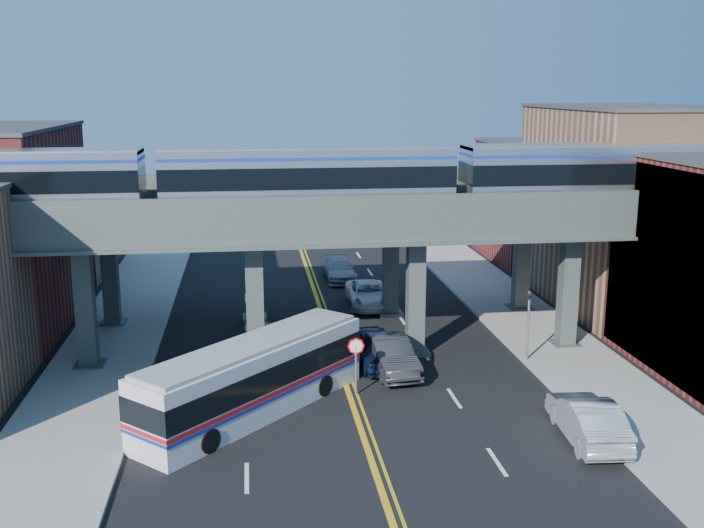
# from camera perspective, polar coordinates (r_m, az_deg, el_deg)

# --- Properties ---
(ground) EXTENTS (120.00, 120.00, 0.00)m
(ground) POSITION_cam_1_polar(r_m,az_deg,el_deg) (32.32, 0.49, -11.49)
(ground) COLOR black
(ground) RESTS_ON ground
(sidewalk_west) EXTENTS (5.00, 70.00, 0.16)m
(sidewalk_west) POSITION_cam_1_polar(r_m,az_deg,el_deg) (41.99, -17.34, -6.16)
(sidewalk_west) COLOR gray
(sidewalk_west) RESTS_ON ground
(sidewalk_east) EXTENTS (5.00, 70.00, 0.16)m
(sidewalk_east) POSITION_cam_1_polar(r_m,az_deg,el_deg) (44.20, 13.60, -4.98)
(sidewalk_east) COLOR gray
(sidewalk_east) RESTS_ON ground
(building_west_c) EXTENTS (8.00, 10.00, 8.00)m
(building_west_c) POSITION_cam_1_polar(r_m,az_deg,el_deg) (60.63, -21.19, 3.10)
(building_west_c) COLOR #A07252
(building_west_c) RESTS_ON ground
(building_east_b) EXTENTS (8.00, 14.00, 12.00)m
(building_east_b) POSITION_cam_1_polar(r_m,az_deg,el_deg) (51.05, 18.91, 3.88)
(building_east_b) COLOR #A07252
(building_east_b) RESTS_ON ground
(building_east_c) EXTENTS (8.00, 10.00, 9.00)m
(building_east_c) POSITION_cam_1_polar(r_m,az_deg,el_deg) (63.04, 13.62, 4.41)
(building_east_c) COLOR maroon
(building_east_c) RESTS_ON ground
(mural_panel) EXTENTS (0.10, 9.50, 9.50)m
(mural_panel) POSITION_cam_1_polar(r_m,az_deg,el_deg) (39.02, 21.29, -0.74)
(mural_panel) COLOR teal
(mural_panel) RESTS_ON ground
(elevated_viaduct_near) EXTENTS (52.00, 3.60, 7.40)m
(elevated_viaduct_near) POSITION_cam_1_polar(r_m,az_deg,el_deg) (38.02, -1.18, 2.45)
(elevated_viaduct_near) COLOR #424C4B
(elevated_viaduct_near) RESTS_ON ground
(elevated_viaduct_far) EXTENTS (52.00, 3.60, 7.40)m
(elevated_viaduct_far) POSITION_cam_1_polar(r_m,az_deg,el_deg) (44.88, -2.18, 4.04)
(elevated_viaduct_far) COLOR #424C4B
(elevated_viaduct_far) RESTS_ON ground
(transit_train) EXTENTS (43.01, 2.69, 3.13)m
(transit_train) POSITION_cam_1_polar(r_m,az_deg,el_deg) (37.51, -3.20, 6.35)
(transit_train) COLOR black
(transit_train) RESTS_ON elevated_viaduct_near
(stop_sign) EXTENTS (0.76, 0.09, 2.63)m
(stop_sign) POSITION_cam_1_polar(r_m,az_deg,el_deg) (34.46, 0.29, -6.76)
(stop_sign) COLOR slate
(stop_sign) RESTS_ON ground
(traffic_signal) EXTENTS (0.15, 0.18, 4.10)m
(traffic_signal) POSITION_cam_1_polar(r_m,az_deg,el_deg) (39.19, 12.71, -3.82)
(traffic_signal) COLOR slate
(traffic_signal) RESTS_ON ground
(transit_bus) EXTENTS (9.78, 9.99, 2.95)m
(transit_bus) POSITION_cam_1_polar(r_m,az_deg,el_deg) (32.91, -7.17, -8.28)
(transit_bus) COLOR silver
(transit_bus) RESTS_ON ground
(car_lane_a) EXTENTS (2.26, 5.02, 1.67)m
(car_lane_a) POSITION_cam_1_polar(r_m,az_deg,el_deg) (38.44, 1.76, -6.12)
(car_lane_a) COLOR black
(car_lane_a) RESTS_ON ground
(car_lane_b) EXTENTS (2.25, 5.24, 1.68)m
(car_lane_b) POSITION_cam_1_polar(r_m,az_deg,el_deg) (37.50, 2.82, -6.62)
(car_lane_b) COLOR #272729
(car_lane_b) RESTS_ON ground
(car_lane_c) EXTENTS (2.50, 5.33, 1.48)m
(car_lane_c) POSITION_cam_1_polar(r_m,az_deg,el_deg) (48.51, 1.18, -2.21)
(car_lane_c) COLOR white
(car_lane_c) RESTS_ON ground
(car_lane_d) EXTENTS (2.14, 5.07, 1.46)m
(car_lane_d) POSITION_cam_1_polar(r_m,az_deg,el_deg) (55.04, -0.94, -0.41)
(car_lane_d) COLOR #98989C
(car_lane_d) RESTS_ON ground
(car_parked_curb) EXTENTS (2.20, 5.29, 1.70)m
(car_parked_curb) POSITION_cam_1_polar(r_m,az_deg,el_deg) (31.91, 16.75, -10.73)
(car_parked_curb) COLOR #9A9B9F
(car_parked_curb) RESTS_ON ground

